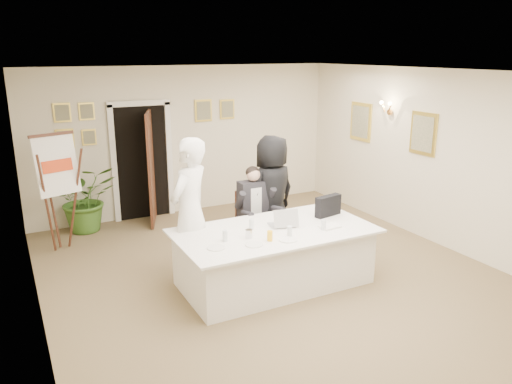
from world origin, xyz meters
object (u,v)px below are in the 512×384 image
object	(u,v)px
flip_chart	(58,199)
laptop	(282,216)
oj_glass	(270,236)
standing_man	(190,211)
paper_stack	(330,227)
seated_man	(254,210)
laptop_bag	(328,206)
potted_palm	(85,198)
standing_woman	(272,193)
steel_jug	(249,234)
conference_table	(274,256)

from	to	relation	value
flip_chart	laptop	size ratio (longest dim) A/B	5.12
flip_chart	oj_glass	distance (m)	3.62
standing_man	paper_stack	world-z (taller)	standing_man
seated_man	laptop_bag	size ratio (longest dim) A/B	3.30
flip_chart	laptop_bag	distance (m)	4.15
seated_man	laptop	size ratio (longest dim) A/B	3.88
seated_man	potted_palm	distance (m)	3.11
laptop_bag	standing_woman	bearing A→B (deg)	98.67
laptop_bag	steel_jug	bearing A→B (deg)	179.37
standing_woman	oj_glass	distance (m)	1.70
standing_man	potted_palm	world-z (taller)	standing_man
standing_woman	steel_jug	bearing A→B (deg)	35.70
laptop_bag	laptop	bearing A→B (deg)	172.45
laptop	laptop_bag	bearing A→B (deg)	17.89
conference_table	flip_chart	xyz separation A→B (m)	(-2.41, 2.58, 0.46)
flip_chart	oj_glass	xyz separation A→B (m)	(2.16, -2.90, -0.01)
paper_stack	steel_jug	distance (m)	1.14
laptop_bag	steel_jug	distance (m)	1.43
paper_stack	oj_glass	distance (m)	0.95
flip_chart	paper_stack	distance (m)	4.21
flip_chart	oj_glass	size ratio (longest dim) A/B	14.14
potted_palm	standing_woman	bearing A→B (deg)	-41.15
flip_chart	oj_glass	bearing A→B (deg)	-53.40
conference_table	paper_stack	size ratio (longest dim) A/B	9.80
laptop	paper_stack	distance (m)	0.66
flip_chart	steel_jug	world-z (taller)	flip_chart
potted_palm	paper_stack	size ratio (longest dim) A/B	4.36
standing_man	laptop_bag	bearing A→B (deg)	127.60
standing_woman	laptop	distance (m)	1.13
conference_table	seated_man	bearing A→B (deg)	76.82
flip_chart	steel_jug	size ratio (longest dim) A/B	16.72
conference_table	oj_glass	xyz separation A→B (m)	(-0.25, -0.33, 0.45)
standing_woman	laptop_bag	xyz separation A→B (m)	(0.37, -0.99, 0.01)
seated_man	laptop	distance (m)	1.01
standing_man	paper_stack	bearing A→B (deg)	112.77
conference_table	laptop	bearing A→B (deg)	31.22
conference_table	laptop_bag	xyz separation A→B (m)	(0.97, 0.16, 0.53)
conference_table	potted_palm	distance (m)	3.84
standing_woman	standing_man	bearing A→B (deg)	3.56
seated_man	standing_man	world-z (taller)	standing_man
seated_man	oj_glass	xyz separation A→B (m)	(-0.50, -1.41, 0.14)
conference_table	potted_palm	size ratio (longest dim) A/B	2.25
steel_jug	paper_stack	bearing A→B (deg)	-7.75
potted_palm	standing_man	bearing A→B (deg)	-70.54
seated_man	steel_jug	distance (m)	1.39
steel_jug	standing_woman	bearing A→B (deg)	50.57
standing_man	steel_jug	distance (m)	0.92
standing_woman	laptop	xyz separation A→B (m)	(-0.44, -1.05, 0.00)
standing_man	standing_woman	xyz separation A→B (m)	(1.55, 0.52, -0.08)
conference_table	steel_jug	xyz separation A→B (m)	(-0.43, -0.11, 0.44)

